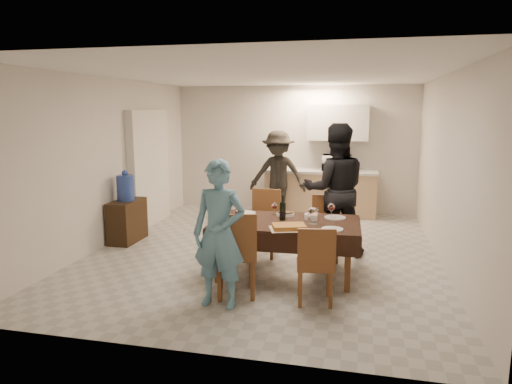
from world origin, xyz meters
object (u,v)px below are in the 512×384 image
(dining_table, at_px, (286,224))
(water_pitcher, at_px, (313,216))
(water_jug, at_px, (126,188))
(microwave, at_px, (337,163))
(savoury_tart, at_px, (289,227))
(wine_bottle, at_px, (283,208))
(console, at_px, (127,221))
(person_kitchen, at_px, (278,175))
(person_near, at_px, (219,234))
(person_far, at_px, (335,190))

(dining_table, distance_m, water_pitcher, 0.38)
(dining_table, relative_size, water_jug, 4.52)
(dining_table, height_order, microwave, microwave)
(savoury_tart, bearing_deg, microwave, 85.06)
(water_jug, distance_m, wine_bottle, 2.85)
(console, distance_m, person_kitchen, 3.06)
(microwave, bearing_deg, person_near, 77.96)
(person_near, distance_m, person_kitchen, 4.22)
(water_jug, xyz_separation_m, person_far, (3.29, 0.07, 0.08))
(person_near, height_order, person_far, person_far)
(console, height_order, water_jug, water_jug)
(console, relative_size, water_jug, 1.76)
(console, height_order, wine_bottle, wine_bottle)
(microwave, distance_m, person_near, 4.78)
(dining_table, height_order, person_kitchen, person_kitchen)
(savoury_tart, bearing_deg, wine_bottle, 109.23)
(person_near, height_order, person_kitchen, person_kitchen)
(dining_table, bearing_deg, wine_bottle, 133.32)
(person_kitchen, bearing_deg, water_jug, -133.60)
(water_jug, bearing_deg, wine_bottle, -19.04)
(wine_bottle, xyz_separation_m, water_pitcher, (0.40, -0.10, -0.07))
(console, relative_size, savoury_tart, 1.63)
(savoury_tart, bearing_deg, person_near, -134.13)
(savoury_tart, bearing_deg, console, 154.44)
(wine_bottle, bearing_deg, dining_table, -45.00)
(wine_bottle, bearing_deg, person_kitchen, 101.12)
(water_pitcher, bearing_deg, water_jug, 161.59)
(microwave, distance_m, person_far, 2.57)
(water_jug, xyz_separation_m, person_kitchen, (2.08, 2.18, -0.02))
(wine_bottle, bearing_deg, person_near, -114.44)
(microwave, relative_size, person_kitchen, 0.33)
(person_far, relative_size, person_kitchen, 1.12)
(dining_table, relative_size, person_near, 1.17)
(console, xyz_separation_m, person_kitchen, (2.08, 2.18, 0.52))
(water_pitcher, bearing_deg, console, 161.59)
(dining_table, distance_m, wine_bottle, 0.21)
(console, bearing_deg, water_pitcher, -18.41)
(dining_table, xyz_separation_m, console, (-2.74, 0.98, -0.35))
(wine_bottle, bearing_deg, console, 160.96)
(microwave, height_order, person_far, person_far)
(dining_table, xyz_separation_m, person_near, (-0.55, -1.05, 0.12))
(dining_table, height_order, water_pitcher, water_pitcher)
(dining_table, xyz_separation_m, person_far, (0.55, 1.05, 0.28))
(dining_table, relative_size, wine_bottle, 5.76)
(dining_table, bearing_deg, water_jug, 158.66)
(person_near, bearing_deg, console, 140.89)
(savoury_tart, bearing_deg, person_far, 72.53)
(water_pitcher, height_order, microwave, microwave)
(wine_bottle, bearing_deg, water_jug, 160.96)
(savoury_tart, relative_size, person_kitchen, 0.26)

